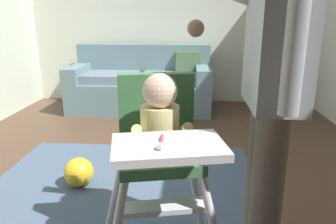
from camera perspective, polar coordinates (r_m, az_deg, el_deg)
ground at (r=2.43m, az=-3.53°, el=-14.66°), size 5.62×7.00×0.10m
wall_far at (r=4.81m, az=0.52°, el=17.77°), size 4.82×0.06×2.67m
area_rug at (r=2.19m, az=-9.77°, el=-17.02°), size 1.99×2.28×0.01m
couch at (r=4.42m, az=-4.61°, el=4.80°), size 1.87×0.86×0.86m
high_chair at (r=1.45m, az=-1.51°, el=-4.54°), size 0.71×0.81×0.98m
adult_standing at (r=1.41m, az=17.89°, el=4.44°), size 0.51×0.50×1.64m
toy_ball at (r=2.50m, az=-15.50°, el=-10.23°), size 0.22×0.22×0.22m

